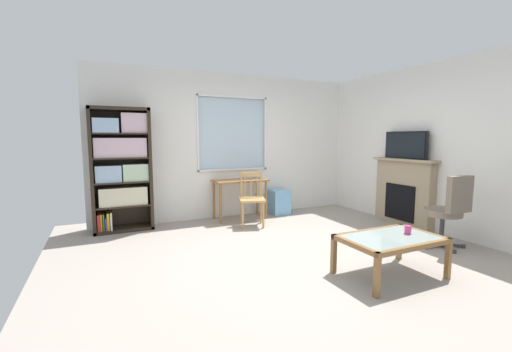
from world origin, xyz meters
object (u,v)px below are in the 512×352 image
Objects in this scene: bookshelf at (121,165)px; wooden_chair at (252,198)px; tv at (406,145)px; coffee_table at (391,242)px; desk_under_window at (240,186)px; office_chair at (449,208)px; plastic_drawer_unit at (278,202)px; fireplace at (404,192)px; sippy_cup at (408,230)px.

wooden_chair is (2.00, -0.62, -0.59)m from bookshelf.
wooden_chair is at bearing 155.12° from tv.
bookshelf reaches higher than coffee_table.
office_chair is at bearing -55.12° from desk_under_window.
wooden_chair is 1.88× the size of plastic_drawer_unit.
bookshelf is 1.85× the size of coffee_table.
office_chair is (1.06, -2.77, 0.32)m from plastic_drawer_unit.
fireplace is 2.36m from coffee_table.
bookshelf is at bearing 158.53° from tv.
office_chair is (-0.44, -1.12, -0.81)m from tv.
office_chair is at bearing -49.39° from wooden_chair.
sippy_cup is at bearing -164.37° from office_chair.
wooden_chair is at bearing 100.91° from coffee_table.
coffee_table is at bearing -96.33° from plastic_drawer_unit.
desk_under_window is at bearing 103.71° from sippy_cup.
wooden_chair is 0.90× the size of office_chair.
plastic_drawer_unit is at bearing 34.36° from wooden_chair.
tv reaches higher than office_chair.
office_chair is at bearing -111.49° from tv.
wooden_chair is at bearing -89.24° from desk_under_window.
coffee_table is at bearing 178.72° from sippy_cup.
sippy_cup is at bearing -76.29° from desk_under_window.
plastic_drawer_unit reaches higher than coffee_table.
coffee_table is (-1.84, -1.44, -0.99)m from tv.
coffee_table is at bearing -80.78° from desk_under_window.
sippy_cup is (0.73, -2.52, 0.02)m from wooden_chair.
tv is at bearing 68.51° from office_chair.
plastic_drawer_unit is at bearing 83.67° from coffee_table.
sippy_cup is at bearing -91.73° from plastic_drawer_unit.
bookshelf reaches higher than fireplace.
wooden_chair reaches higher than coffee_table.
plastic_drawer_unit is 2.98m from office_chair.
tv is at bearing -180.00° from fireplace.
bookshelf is 2.04m from desk_under_window.
bookshelf is 2.42× the size of tv.
coffee_table is at bearing -142.31° from fireplace.
tv is 0.81× the size of office_chair.
office_chair reaches higher than plastic_drawer_unit.
fireplace is 0.79m from tv.
bookshelf reaches higher than tv.
sippy_cup reaches higher than coffee_table.
sippy_cup is at bearing -1.28° from coffee_table.
wooden_chair reaches higher than sippy_cup.
bookshelf is 21.75× the size of sippy_cup.
wooden_chair is 1.11× the size of tv.
tv is at bearing -34.34° from desk_under_window.
bookshelf is 4.69m from fireplace.
sippy_cup is at bearing -49.01° from bookshelf.
wooden_chair is at bearing -17.29° from bookshelf.
sippy_cup is at bearing -138.15° from fireplace.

